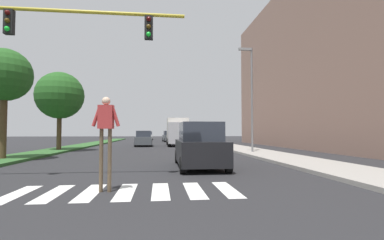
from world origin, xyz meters
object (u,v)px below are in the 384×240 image
object	(u,v)px
traffic_light_gantry	(6,45)
pedestrian_performer	(106,128)
sedan_far_horizon	(148,136)
tree_mid	(4,76)
sedan_distant	(169,137)
tree_far	(60,96)
street_lamp_right	(251,90)
truck_box_delivery	(178,131)
sedan_midblock	(144,139)
suv_crossing	(200,146)

from	to	relation	value
traffic_light_gantry	pedestrian_performer	size ratio (longest dim) A/B	3.29
traffic_light_gantry	sedan_far_horizon	distance (m)	48.34
pedestrian_performer	sedan_far_horizon	size ratio (longest dim) A/B	0.57
tree_mid	sedan_distant	xyz separation A→B (m)	(9.86, 28.87, -3.80)
tree_far	traffic_light_gantry	bearing A→B (deg)	-77.75
street_lamp_right	truck_box_delivery	xyz separation A→B (m)	(-4.47, 12.18, -2.96)
sedan_distant	street_lamp_right	bearing A→B (deg)	-78.85
sedan_midblock	truck_box_delivery	distance (m)	3.87
traffic_light_gantry	tree_mid	bearing A→B (deg)	117.25
tree_mid	sedan_distant	size ratio (longest dim) A/B	1.28
sedan_far_horizon	truck_box_delivery	size ratio (longest dim) A/B	0.71
suv_crossing	sedan_distant	world-z (taller)	suv_crossing
sedan_distant	truck_box_delivery	bearing A→B (deg)	-87.69
tree_far	truck_box_delivery	distance (m)	13.22
tree_mid	suv_crossing	distance (m)	11.43
pedestrian_performer	sedan_midblock	distance (m)	23.95
tree_mid	sedan_far_horizon	bearing A→B (deg)	81.64
traffic_light_gantry	sedan_distant	xyz separation A→B (m)	(6.42, 35.56, -3.53)
sedan_midblock	street_lamp_right	bearing A→B (deg)	-55.24
tree_far	suv_crossing	bearing A→B (deg)	-49.57
suv_crossing	sedan_far_horizon	size ratio (longest dim) A/B	1.05
tree_mid	street_lamp_right	size ratio (longest dim) A/B	0.79
street_lamp_right	truck_box_delivery	world-z (taller)	street_lamp_right
sedan_midblock	truck_box_delivery	size ratio (longest dim) A/B	0.73
suv_crossing	sedan_distant	size ratio (longest dim) A/B	1.00
tree_far	pedestrian_performer	size ratio (longest dim) A/B	2.50
sedan_midblock	sedan_far_horizon	xyz separation A→B (m)	(-0.55, 26.13, -0.01)
traffic_light_gantry	sedan_distant	size ratio (longest dim) A/B	1.77
traffic_light_gantry	sedan_midblock	distance (m)	22.52
traffic_light_gantry	truck_box_delivery	distance (m)	23.54
sedan_far_horizon	truck_box_delivery	xyz separation A→B (m)	(4.31, -25.81, 0.86)
pedestrian_performer	sedan_far_horizon	world-z (taller)	pedestrian_performer
tree_far	sedan_midblock	bearing A→B (deg)	51.13
truck_box_delivery	street_lamp_right	bearing A→B (deg)	-69.83
tree_far	street_lamp_right	size ratio (longest dim) A/B	0.83
sedan_far_horizon	sedan_midblock	bearing A→B (deg)	-88.79
tree_mid	sedan_distant	bearing A→B (deg)	71.14
sedan_distant	traffic_light_gantry	bearing A→B (deg)	-100.23
truck_box_delivery	sedan_midblock	bearing A→B (deg)	-175.12
sedan_far_horizon	tree_mid	bearing A→B (deg)	-98.36
traffic_light_gantry	suv_crossing	distance (m)	7.97
sedan_midblock	suv_crossing	bearing A→B (deg)	-79.80
sedan_distant	pedestrian_performer	bearing A→B (deg)	-94.47
tree_mid	street_lamp_right	distance (m)	15.27
sedan_midblock	truck_box_delivery	xyz separation A→B (m)	(3.76, 0.32, 0.85)
street_lamp_right	sedan_distant	xyz separation A→B (m)	(-5.01, 25.42, -3.80)
sedan_distant	tree_far	bearing A→B (deg)	-114.00
sedan_distant	truck_box_delivery	world-z (taller)	truck_box_delivery
sedan_far_horizon	sedan_distant	bearing A→B (deg)	-73.28
traffic_light_gantry	truck_box_delivery	size ratio (longest dim) A/B	1.32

